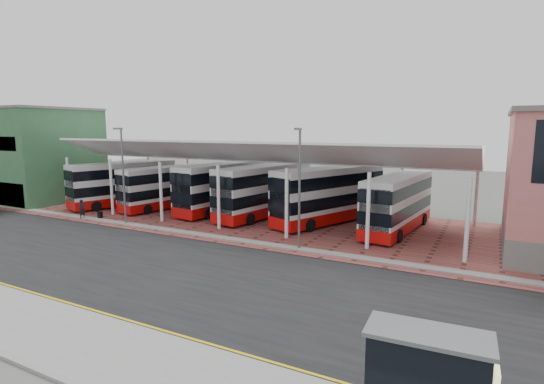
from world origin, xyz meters
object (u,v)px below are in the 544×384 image
object	(u,v)px
bus_2	(224,187)
bus_3	(265,191)
bus_0	(124,184)
bus_5	(398,204)
bus_shelter	(438,375)
pedestrian	(82,209)
bus_4	(329,195)
bus_1	(167,187)

from	to	relation	value
bus_2	bus_3	xyz separation A→B (m)	(4.67, -0.31, 0.00)
bus_0	bus_5	size ratio (longest dim) A/B	1.03
bus_0	bus_shelter	world-z (taller)	bus_0
bus_2	bus_shelter	bearing A→B (deg)	-39.26
bus_2	pedestrian	world-z (taller)	bus_2
pedestrian	bus_shelter	world-z (taller)	bus_shelter
bus_2	bus_4	bearing A→B (deg)	6.61
bus_2	bus_4	world-z (taller)	bus_4
bus_4	bus_5	size ratio (longest dim) A/B	1.08
bus_3	bus_4	size ratio (longest dim) A/B	1.00
bus_4	pedestrian	distance (m)	21.85
bus_0	bus_shelter	distance (m)	38.88
bus_1	bus_shelter	size ratio (longest dim) A/B	3.09
bus_5	bus_1	bearing A→B (deg)	-171.81
bus_1	pedestrian	size ratio (longest dim) A/B	6.12
bus_3	bus_5	distance (m)	11.87
bus_1	bus_shelter	bearing A→B (deg)	-26.56
pedestrian	bus_shelter	size ratio (longest dim) A/B	0.51
bus_1	bus_3	xyz separation A→B (m)	(10.65, 0.97, 0.23)
bus_4	bus_5	xyz separation A→B (m)	(5.79, -0.35, -0.17)
bus_2	bus_5	bearing A→B (deg)	5.32
bus_2	bus_3	size ratio (longest dim) A/B	0.99
bus_4	bus_shelter	bearing A→B (deg)	-41.96
bus_3	bus_4	bearing A→B (deg)	12.83
bus_5	bus_4	bearing A→B (deg)	-177.73
bus_4	pedestrian	xyz separation A→B (m)	(-19.93, -8.84, -1.49)
bus_4	pedestrian	size ratio (longest dim) A/B	6.81
bus_3	bus_5	bearing A→B (deg)	9.57
bus_5	bus_shelter	world-z (taller)	bus_5
bus_1	bus_shelter	distance (m)	35.32
bus_2	bus_5	size ratio (longest dim) A/B	1.07
bus_2	bus_4	xyz separation A→B (m)	(10.75, 0.04, 0.03)
bus_1	bus_2	world-z (taller)	bus_2
bus_3	bus_0	bearing A→B (deg)	-163.18
bus_0	bus_shelter	xyz separation A→B (m)	(33.10, -20.38, -0.51)
bus_2	pedestrian	xyz separation A→B (m)	(-9.17, -8.81, -1.46)
bus_0	bus_4	xyz separation A→B (m)	(21.72, 2.32, 0.12)
bus_5	bus_shelter	bearing A→B (deg)	-70.21
bus_0	bus_3	xyz separation A→B (m)	(15.64, 1.98, 0.09)
bus_5	bus_3	bearing A→B (deg)	-174.30
bus_4	bus_shelter	size ratio (longest dim) A/B	3.45
bus_5	pedestrian	xyz separation A→B (m)	(-25.72, -8.49, -1.32)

